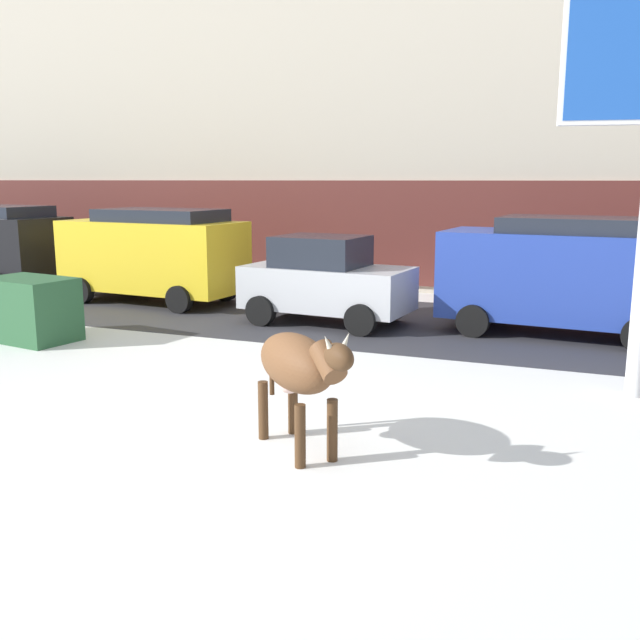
{
  "coord_description": "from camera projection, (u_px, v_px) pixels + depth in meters",
  "views": [
    {
      "loc": [
        4.15,
        -6.35,
        3.03
      ],
      "look_at": [
        0.51,
        2.7,
        1.1
      ],
      "focal_mm": 40.03,
      "sensor_mm": 36.0,
      "label": 1
    }
  ],
  "objects": [
    {
      "name": "building_facade",
      "position": [
        467.0,
        58.0,
        20.66
      ],
      "size": [
        44.0,
        6.1,
        13.0
      ],
      "color": "#BCB29E",
      "rests_on": "ground"
    },
    {
      "name": "cow_brown",
      "position": [
        299.0,
        366.0,
        7.89
      ],
      "size": [
        1.72,
        1.54,
        1.54
      ],
      "color": "brown",
      "rests_on": "ground"
    },
    {
      "name": "pedestrian_near_billboard",
      "position": [
        216.0,
        257.0,
        20.13
      ],
      "size": [
        0.36,
        0.24,
        1.73
      ],
      "color": "#282833",
      "rests_on": "ground"
    },
    {
      "name": "ground_plane",
      "position": [
        186.0,
        458.0,
        7.89
      ],
      "size": [
        120.0,
        120.0,
        0.0
      ],
      "primitive_type": "plane",
      "color": "white"
    },
    {
      "name": "road_strip",
      "position": [
        393.0,
        322.0,
        15.34
      ],
      "size": [
        60.0,
        5.6,
        0.01
      ],
      "primitive_type": "cube",
      "color": "#333338",
      "rests_on": "ground"
    },
    {
      "name": "car_yellow_van",
      "position": [
        153.0,
        253.0,
        17.66
      ],
      "size": [
        4.73,
        2.39,
        2.32
      ],
      "color": "gold",
      "rests_on": "ground"
    },
    {
      "name": "car_silver_hatchback",
      "position": [
        326.0,
        280.0,
        15.11
      ],
      "size": [
        3.62,
        2.14,
        1.86
      ],
      "color": "#B7BABF",
      "rests_on": "ground"
    },
    {
      "name": "car_blue_van",
      "position": [
        564.0,
        273.0,
        13.88
      ],
      "size": [
        4.73,
        2.39,
        2.32
      ],
      "color": "#233D9E",
      "rests_on": "ground"
    },
    {
      "name": "dumpster",
      "position": [
        30.0,
        309.0,
        13.55
      ],
      "size": [
        1.85,
        1.35,
        1.2
      ],
      "primitive_type": "cube",
      "rotation": [
        0.0,
        0.0,
        -0.15
      ],
      "color": "#285633",
      "rests_on": "ground"
    }
  ]
}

